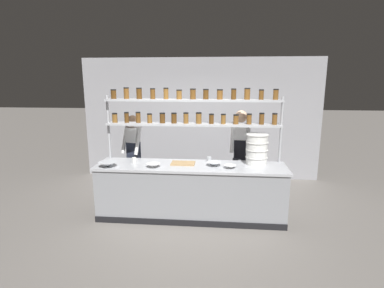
{
  "coord_description": "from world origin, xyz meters",
  "views": [
    {
      "loc": [
        0.47,
        -4.8,
        2.3
      ],
      "look_at": [
        0.0,
        0.2,
        1.24
      ],
      "focal_mm": 28.0,
      "sensor_mm": 36.0,
      "label": 1
    }
  ],
  "objects_px": {
    "prep_bowl_center_back": "(108,164)",
    "serving_cup_front": "(134,160)",
    "serving_cup_by_board": "(209,159)",
    "cutting_board": "(183,163)",
    "prep_bowl_near_right": "(153,165)",
    "chef_left": "(133,152)",
    "spice_shelf_unit": "(192,113)",
    "prep_bowl_center_front": "(214,164)",
    "prep_bowl_near_left": "(230,167)",
    "chef_center": "(240,149)",
    "container_stack": "(257,149)"
  },
  "relations": [
    {
      "from": "prep_bowl_near_right",
      "to": "serving_cup_front",
      "type": "bearing_deg",
      "value": 147.94
    },
    {
      "from": "spice_shelf_unit",
      "to": "serving_cup_by_board",
      "type": "relative_size",
      "value": 36.7
    },
    {
      "from": "chef_center",
      "to": "cutting_board",
      "type": "bearing_deg",
      "value": -136.97
    },
    {
      "from": "serving_cup_front",
      "to": "chef_left",
      "type": "bearing_deg",
      "value": 107.41
    },
    {
      "from": "chef_left",
      "to": "chef_center",
      "type": "bearing_deg",
      "value": 18.58
    },
    {
      "from": "chef_center",
      "to": "prep_bowl_near_right",
      "type": "xyz_separation_m",
      "value": [
        -1.46,
        -0.94,
        -0.08
      ]
    },
    {
      "from": "prep_bowl_near_left",
      "to": "prep_bowl_near_right",
      "type": "bearing_deg",
      "value": -177.26
    },
    {
      "from": "cutting_board",
      "to": "serving_cup_front",
      "type": "xyz_separation_m",
      "value": [
        -0.85,
        0.0,
        0.03
      ]
    },
    {
      "from": "container_stack",
      "to": "prep_bowl_near_right",
      "type": "bearing_deg",
      "value": -168.04
    },
    {
      "from": "spice_shelf_unit",
      "to": "chef_left",
      "type": "height_order",
      "value": "spice_shelf_unit"
    },
    {
      "from": "cutting_board",
      "to": "prep_bowl_near_right",
      "type": "distance_m",
      "value": 0.52
    },
    {
      "from": "chef_left",
      "to": "spice_shelf_unit",
      "type": "bearing_deg",
      "value": -0.44
    },
    {
      "from": "cutting_board",
      "to": "serving_cup_by_board",
      "type": "bearing_deg",
      "value": 25.07
    },
    {
      "from": "serving_cup_front",
      "to": "serving_cup_by_board",
      "type": "relative_size",
      "value": 1.12
    },
    {
      "from": "prep_bowl_near_right",
      "to": "serving_cup_front",
      "type": "height_order",
      "value": "serving_cup_front"
    },
    {
      "from": "prep_bowl_center_back",
      "to": "serving_cup_front",
      "type": "height_order",
      "value": "serving_cup_front"
    },
    {
      "from": "prep_bowl_center_front",
      "to": "prep_bowl_near_right",
      "type": "xyz_separation_m",
      "value": [
        -0.98,
        -0.17,
        -0.0
      ]
    },
    {
      "from": "prep_bowl_near_left",
      "to": "chef_left",
      "type": "bearing_deg",
      "value": 156.01
    },
    {
      "from": "cutting_board",
      "to": "prep_bowl_center_back",
      "type": "height_order",
      "value": "prep_bowl_center_back"
    },
    {
      "from": "prep_bowl_near_left",
      "to": "prep_bowl_center_front",
      "type": "xyz_separation_m",
      "value": [
        -0.26,
        0.11,
        0.01
      ]
    },
    {
      "from": "chef_left",
      "to": "container_stack",
      "type": "bearing_deg",
      "value": 3.97
    },
    {
      "from": "container_stack",
      "to": "prep_bowl_center_back",
      "type": "height_order",
      "value": "container_stack"
    },
    {
      "from": "chef_left",
      "to": "container_stack",
      "type": "xyz_separation_m",
      "value": [
        2.28,
        -0.52,
        0.22
      ]
    },
    {
      "from": "prep_bowl_center_front",
      "to": "serving_cup_front",
      "type": "distance_m",
      "value": 1.37
    },
    {
      "from": "prep_bowl_center_back",
      "to": "chef_left",
      "type": "bearing_deg",
      "value": 79.76
    },
    {
      "from": "chef_center",
      "to": "serving_cup_by_board",
      "type": "xyz_separation_m",
      "value": [
        -0.56,
        -0.5,
        -0.07
      ]
    },
    {
      "from": "chef_left",
      "to": "container_stack",
      "type": "relative_size",
      "value": 3.26
    },
    {
      "from": "serving_cup_front",
      "to": "chef_center",
      "type": "bearing_deg",
      "value": 20.74
    },
    {
      "from": "container_stack",
      "to": "prep_bowl_near_left",
      "type": "bearing_deg",
      "value": -146.34
    },
    {
      "from": "prep_bowl_near_left",
      "to": "serving_cup_front",
      "type": "relative_size",
      "value": 2.1
    },
    {
      "from": "cutting_board",
      "to": "serving_cup_by_board",
      "type": "xyz_separation_m",
      "value": [
        0.43,
        0.2,
        0.03
      ]
    },
    {
      "from": "cutting_board",
      "to": "prep_bowl_center_front",
      "type": "bearing_deg",
      "value": -7.21
    },
    {
      "from": "spice_shelf_unit",
      "to": "serving_cup_front",
      "type": "height_order",
      "value": "spice_shelf_unit"
    },
    {
      "from": "spice_shelf_unit",
      "to": "prep_bowl_center_back",
      "type": "xyz_separation_m",
      "value": [
        -1.34,
        -0.56,
        -0.79
      ]
    },
    {
      "from": "prep_bowl_center_back",
      "to": "spice_shelf_unit",
      "type": "bearing_deg",
      "value": 22.53
    },
    {
      "from": "prep_bowl_center_back",
      "to": "container_stack",
      "type": "bearing_deg",
      "value": 9.38
    },
    {
      "from": "chef_center",
      "to": "prep_bowl_center_front",
      "type": "relative_size",
      "value": 7.25
    },
    {
      "from": "prep_bowl_center_front",
      "to": "prep_bowl_near_right",
      "type": "relative_size",
      "value": 1.05
    },
    {
      "from": "prep_bowl_center_front",
      "to": "chef_left",
      "type": "bearing_deg",
      "value": 155.95
    },
    {
      "from": "prep_bowl_center_front",
      "to": "serving_cup_by_board",
      "type": "xyz_separation_m",
      "value": [
        -0.09,
        0.27,
        0.01
      ]
    },
    {
      "from": "spice_shelf_unit",
      "to": "chef_center",
      "type": "xyz_separation_m",
      "value": [
        0.87,
        0.43,
        -0.72
      ]
    },
    {
      "from": "prep_bowl_near_right",
      "to": "chef_center",
      "type": "bearing_deg",
      "value": 32.85
    },
    {
      "from": "prep_bowl_near_left",
      "to": "prep_bowl_center_front",
      "type": "bearing_deg",
      "value": 156.38
    },
    {
      "from": "chef_left",
      "to": "cutting_board",
      "type": "height_order",
      "value": "chef_left"
    },
    {
      "from": "prep_bowl_center_back",
      "to": "cutting_board",
      "type": "bearing_deg",
      "value": 13.25
    },
    {
      "from": "prep_bowl_center_back",
      "to": "serving_cup_front",
      "type": "relative_size",
      "value": 3.19
    },
    {
      "from": "chef_center",
      "to": "prep_bowl_center_front",
      "type": "height_order",
      "value": "chef_center"
    },
    {
      "from": "container_stack",
      "to": "prep_bowl_center_front",
      "type": "distance_m",
      "value": 0.77
    },
    {
      "from": "prep_bowl_center_back",
      "to": "serving_cup_by_board",
      "type": "relative_size",
      "value": 3.58
    },
    {
      "from": "prep_bowl_near_left",
      "to": "serving_cup_front",
      "type": "bearing_deg",
      "value": 173.61
    }
  ]
}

